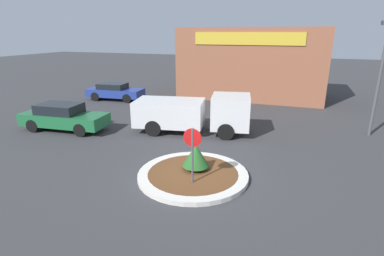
# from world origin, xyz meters

# --- Properties ---
(ground_plane) EXTENTS (120.00, 120.00, 0.00)m
(ground_plane) POSITION_xyz_m (0.00, 0.00, 0.00)
(ground_plane) COLOR #38383A
(traffic_island) EXTENTS (4.17, 4.17, 0.17)m
(traffic_island) POSITION_xyz_m (0.00, 0.00, 0.08)
(traffic_island) COLOR beige
(traffic_island) RESTS_ON ground_plane
(stop_sign) EXTENTS (0.65, 0.07, 2.19)m
(stop_sign) POSITION_xyz_m (0.23, -0.71, 1.50)
(stop_sign) COLOR #4C4C51
(stop_sign) RESTS_ON ground_plane
(island_shrub) EXTENTS (1.04, 1.04, 0.99)m
(island_shrub) POSITION_xyz_m (-0.01, 0.35, 0.74)
(island_shrub) COLOR brown
(island_shrub) RESTS_ON traffic_island
(utility_truck) EXTENTS (6.41, 3.19, 2.10)m
(utility_truck) POSITION_xyz_m (-1.78, 5.07, 1.10)
(utility_truck) COLOR silver
(utility_truck) RESTS_ON ground_plane
(storefront_building) EXTENTS (11.46, 6.07, 5.60)m
(storefront_building) POSITION_xyz_m (-0.38, 16.07, 2.80)
(storefront_building) COLOR #93563D
(storefront_building) RESTS_ON ground_plane
(parked_sedan_green) EXTENTS (4.91, 2.12, 1.49)m
(parked_sedan_green) POSITION_xyz_m (-8.70, 3.00, 0.76)
(parked_sedan_green) COLOR #1E6638
(parked_sedan_green) RESTS_ON ground_plane
(parked_sedan_blue) EXTENTS (4.58, 2.09, 1.34)m
(parked_sedan_blue) POSITION_xyz_m (-10.44, 10.69, 0.70)
(parked_sedan_blue) COLOR navy
(parked_sedan_blue) RESTS_ON ground_plane
(light_pole) EXTENTS (0.70, 0.30, 5.77)m
(light_pole) POSITION_xyz_m (7.25, 7.70, 3.43)
(light_pole) COLOR #4C4C51
(light_pole) RESTS_ON ground_plane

